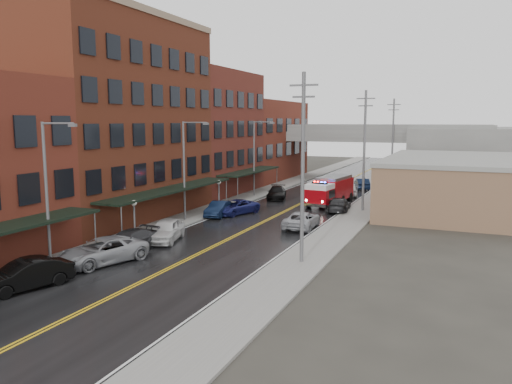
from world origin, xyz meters
The scene contains 34 objects.
ground centered at (0.00, 0.00, 0.00)m, with size 220.00×220.00×0.00m, color #2D2B26.
road centered at (0.00, 30.00, 0.01)m, with size 11.00×160.00×0.02m, color black.
sidewalk_left centered at (-7.30, 30.00, 0.07)m, with size 3.00×160.00×0.15m, color slate.
sidewalk_right centered at (7.30, 30.00, 0.07)m, with size 3.00×160.00×0.15m, color slate.
curb_left centered at (-5.65, 30.00, 0.07)m, with size 0.30×160.00×0.15m, color gray.
curb_right centered at (5.65, 30.00, 0.07)m, with size 0.30×160.00×0.15m, color gray.
brick_building_b centered at (-13.30, 23.00, 9.00)m, with size 9.00×20.00×18.00m, color #592517.
brick_building_c centered at (-13.30, 40.50, 7.50)m, with size 9.00×15.00×15.00m, color maroon.
brick_building_far centered at (-13.30, 58.00, 6.00)m, with size 9.00×20.00×12.00m, color maroon.
tan_building centered at (16.00, 40.00, 2.50)m, with size 14.00×22.00×5.00m, color brown.
right_far_block centered at (18.00, 70.00, 4.00)m, with size 18.00×30.00×8.00m, color slate.
awning_1 centered at (-7.49, 23.00, 2.99)m, with size 2.60×18.00×3.09m.
awning_2 centered at (-7.49, 40.50, 2.99)m, with size 2.60×13.00×3.09m.
globe_lamp_1 centered at (-6.40, 16.00, 2.31)m, with size 0.44×0.44×3.12m.
globe_lamp_2 centered at (-6.40, 30.00, 2.31)m, with size 0.44×0.44×3.12m.
street_lamp_0 centered at (-6.55, 8.00, 5.19)m, with size 2.64×0.22×9.00m.
street_lamp_1 centered at (-6.55, 24.00, 5.19)m, with size 2.64×0.22×9.00m.
street_lamp_2 centered at (-6.55, 40.00, 5.19)m, with size 2.64×0.22×9.00m.
utility_pole_0 centered at (7.20, 15.00, 6.31)m, with size 1.80×0.24×12.00m.
utility_pole_1 centered at (7.20, 35.00, 6.31)m, with size 1.80×0.24×12.00m.
utility_pole_2 centered at (7.20, 55.00, 6.31)m, with size 1.80×0.24×12.00m.
overpass centered at (0.00, 62.00, 5.99)m, with size 40.00×10.00×7.50m.
fire_truck centered at (3.04, 37.76, 1.63)m, with size 4.11×8.50×3.01m.
parked_car_left_1 centered at (-5.00, 4.47, 0.82)m, with size 1.73×4.95×1.63m, color black.
parked_car_left_2 centered at (-4.54, 10.09, 0.81)m, with size 2.70×5.85×1.62m, color gray.
parked_car_left_3 centered at (-4.90, 13.22, 0.73)m, with size 2.04×5.01×1.45m, color #2A2A2D.
parked_car_left_4 centered at (-4.14, 16.80, 0.84)m, with size 1.98×4.92×1.68m, color silver.
parked_car_left_5 centered at (-5.00, 27.20, 0.72)m, with size 1.51×4.34×1.43m, color #0D1932.
parked_car_left_6 centered at (-3.93, 28.80, 0.70)m, with size 2.32×5.03×1.40m, color navy.
parked_car_left_7 centered at (-3.60, 39.20, 0.73)m, with size 2.04×5.02×1.46m, color black.
parked_car_right_0 centered at (3.94, 25.21, 0.71)m, with size 2.37×5.14×1.43m, color #98999F.
parked_car_right_1 centered at (5.00, 34.20, 0.70)m, with size 1.96×4.83×1.40m, color black.
parked_car_right_2 centered at (3.60, 45.11, 0.82)m, with size 1.94×4.81×1.64m, color white.
parked_car_right_3 centered at (3.90, 51.62, 0.73)m, with size 1.55×4.45×1.47m, color black.
Camera 1 is at (16.57, -14.57, 9.06)m, focal length 35.00 mm.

